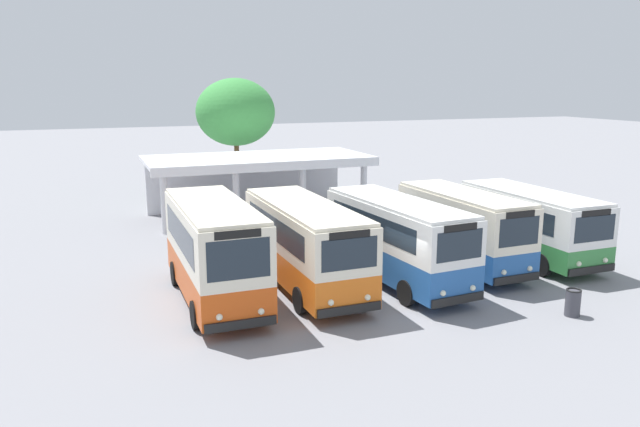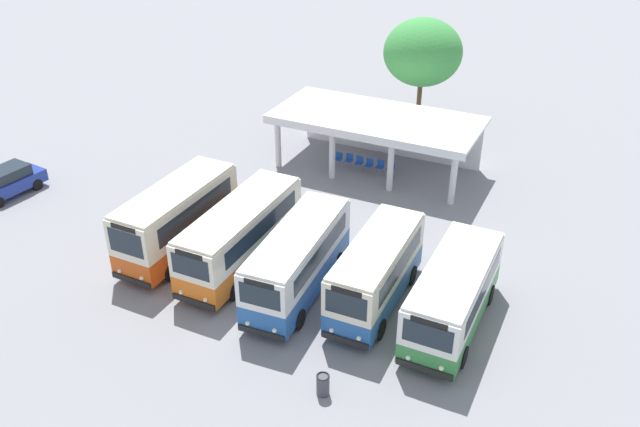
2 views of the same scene
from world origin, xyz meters
The scene contains 15 objects.
ground_plane centered at (0.00, 0.00, 0.00)m, with size 180.00×180.00×0.00m, color gray.
city_bus_nearest_orange centered at (-6.35, 2.75, 1.90)m, with size 2.42×7.32×3.46m.
city_bus_second_in_row centered at (-2.96, 3.03, 1.74)m, with size 2.42×8.03×3.14m.
city_bus_middle_cream centered at (0.42, 2.28, 1.75)m, with size 2.67×7.61×3.15m.
city_bus_fourth_amber centered at (3.81, 3.01, 1.73)m, with size 2.33×6.87×3.12m.
city_bus_fifth_blue centered at (7.20, 3.00, 1.64)m, with size 2.46×7.18×2.94m.
terminal_canopy centered at (-1.20, 16.09, 2.63)m, with size 12.23×5.67×3.40m.
waiting_chair_end_by_column centered at (-3.36, 14.87, 0.52)m, with size 0.44×0.44×0.86m.
waiting_chair_second_from_end centered at (-2.68, 14.93, 0.52)m, with size 0.44×0.44×0.86m.
waiting_chair_middle_seat centered at (-1.99, 14.90, 0.52)m, with size 0.44×0.44×0.86m.
waiting_chair_fourth_seat centered at (-1.31, 14.85, 0.52)m, with size 0.44×0.44×0.86m.
waiting_chair_fifth_seat centered at (-0.63, 14.94, 0.52)m, with size 0.44×0.44×0.86m.
waiting_chair_far_end_seat centered at (0.05, 14.93, 0.52)m, with size 0.44×0.44×0.86m.
roadside_tree_behind_canopy centered at (-0.74, 22.16, 5.50)m, with size 5.13×5.13×7.70m.
litter_bin_apron centered at (4.12, -2.85, 0.46)m, with size 0.49×0.49×0.90m.
Camera 1 is at (-10.35, -17.24, 7.43)m, focal length 34.29 mm.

